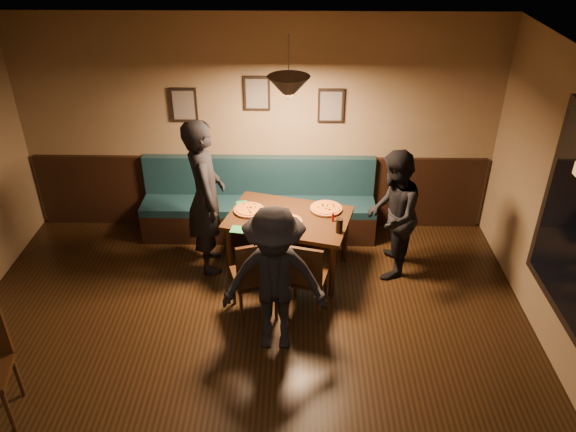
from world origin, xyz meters
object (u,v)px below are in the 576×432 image
(diner_right, at_px, (392,215))
(diner_front, at_px, (275,281))
(booth_bench, at_px, (259,201))
(diner_left, at_px, (206,197))
(soda_glass, at_px, (339,225))
(tabasco_bottle, at_px, (333,216))
(dining_table, at_px, (289,243))
(chair_near_left, at_px, (254,275))
(chair_near_right, at_px, (307,275))

(diner_right, relative_size, diner_front, 0.99)
(booth_bench, xyz_separation_m, diner_front, (0.29, -2.06, 0.28))
(diner_left, height_order, soda_glass, diner_left)
(booth_bench, distance_m, tabasco_bottle, 1.29)
(dining_table, xyz_separation_m, chair_near_left, (-0.35, -0.80, 0.13))
(diner_right, distance_m, tabasco_bottle, 0.69)
(diner_left, distance_m, diner_right, 2.15)
(diner_right, bearing_deg, chair_near_right, -39.83)
(soda_glass, bearing_deg, diner_right, 25.85)
(booth_bench, xyz_separation_m, diner_right, (1.59, -0.79, 0.28))
(diner_right, bearing_deg, diner_left, -78.58)
(diner_front, bearing_deg, booth_bench, 98.71)
(chair_near_left, bearing_deg, tabasco_bottle, 21.89)
(booth_bench, distance_m, diner_left, 0.99)
(booth_bench, height_order, diner_front, diner_front)
(diner_front, bearing_deg, soda_glass, 55.76)
(booth_bench, distance_m, diner_right, 1.80)
(chair_near_left, distance_m, soda_glass, 1.08)
(chair_near_right, relative_size, soda_glass, 5.45)
(dining_table, relative_size, chair_near_left, 1.38)
(dining_table, xyz_separation_m, diner_front, (-0.11, -1.29, 0.42))
(booth_bench, bearing_deg, chair_near_left, -88.11)
(dining_table, relative_size, diner_right, 0.88)
(diner_right, relative_size, soda_glass, 9.33)
(chair_near_left, xyz_separation_m, chair_near_right, (0.56, 0.06, -0.04))
(chair_near_left, distance_m, chair_near_right, 0.57)
(booth_bench, relative_size, diner_left, 1.60)
(booth_bench, bearing_deg, diner_right, -26.45)
(booth_bench, relative_size, chair_near_left, 3.01)
(chair_near_right, distance_m, diner_left, 1.50)
(chair_near_left, xyz_separation_m, diner_right, (1.54, 0.78, 0.28))
(dining_table, distance_m, diner_right, 1.25)
(chair_near_right, relative_size, diner_front, 0.58)
(dining_table, height_order, diner_right, diner_right)
(chair_near_left, height_order, soda_glass, chair_near_left)
(chair_near_left, height_order, diner_front, diner_front)
(booth_bench, height_order, diner_left, diner_left)
(diner_right, height_order, tabasco_bottle, diner_right)
(dining_table, distance_m, chair_near_left, 0.88)
(chair_near_right, xyz_separation_m, tabasco_bottle, (0.29, 0.64, 0.35))
(chair_near_left, distance_m, tabasco_bottle, 1.15)
(dining_table, bearing_deg, chair_near_left, -98.59)
(chair_near_left, relative_size, diner_right, 0.64)
(diner_left, relative_size, tabasco_bottle, 14.73)
(chair_near_right, height_order, diner_left, diner_left)
(chair_near_right, bearing_deg, diner_left, 159.35)
(tabasco_bottle, bearing_deg, chair_near_left, -140.45)
(soda_glass, relative_size, tabasco_bottle, 1.31)
(tabasco_bottle, bearing_deg, diner_front, -117.31)
(dining_table, xyz_separation_m, soda_glass, (0.56, -0.32, 0.45))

